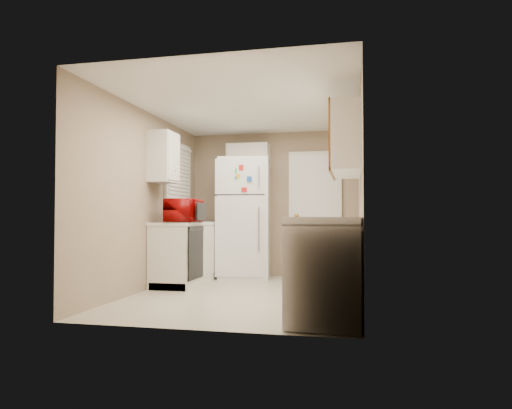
# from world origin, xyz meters

# --- Properties ---
(floor) EXTENTS (3.80, 3.80, 0.00)m
(floor) POSITION_xyz_m (0.00, 0.00, 0.00)
(floor) COLOR beige
(floor) RESTS_ON ground
(ceiling) EXTENTS (3.80, 3.80, 0.00)m
(ceiling) POSITION_xyz_m (0.00, 0.00, 2.40)
(ceiling) COLOR white
(ceiling) RESTS_ON floor
(wall_left) EXTENTS (3.80, 3.80, 0.00)m
(wall_left) POSITION_xyz_m (-1.40, 0.00, 1.20)
(wall_left) COLOR gray
(wall_left) RESTS_ON floor
(wall_right) EXTENTS (3.80, 3.80, 0.00)m
(wall_right) POSITION_xyz_m (1.40, 0.00, 1.20)
(wall_right) COLOR gray
(wall_right) RESTS_ON floor
(wall_back) EXTENTS (2.80, 2.80, 0.00)m
(wall_back) POSITION_xyz_m (0.00, 1.90, 1.20)
(wall_back) COLOR gray
(wall_back) RESTS_ON floor
(wall_front) EXTENTS (2.80, 2.80, 0.00)m
(wall_front) POSITION_xyz_m (0.00, -1.90, 1.20)
(wall_front) COLOR gray
(wall_front) RESTS_ON floor
(left_counter) EXTENTS (0.60, 1.80, 0.90)m
(left_counter) POSITION_xyz_m (-1.10, 0.90, 0.45)
(left_counter) COLOR silver
(left_counter) RESTS_ON floor
(dishwasher) EXTENTS (0.03, 0.58, 0.72)m
(dishwasher) POSITION_xyz_m (-0.81, 0.30, 0.49)
(dishwasher) COLOR black
(dishwasher) RESTS_ON floor
(sink) EXTENTS (0.54, 0.74, 0.16)m
(sink) POSITION_xyz_m (-1.10, 1.05, 0.86)
(sink) COLOR gray
(sink) RESTS_ON left_counter
(microwave) EXTENTS (0.60, 0.35, 0.39)m
(microwave) POSITION_xyz_m (-0.97, 0.28, 1.05)
(microwave) COLOR #8D0404
(microwave) RESTS_ON left_counter
(soap_bottle) EXTENTS (0.10, 0.11, 0.19)m
(soap_bottle) POSITION_xyz_m (-1.15, 1.47, 1.00)
(soap_bottle) COLOR white
(soap_bottle) RESTS_ON left_counter
(window_blinds) EXTENTS (0.10, 0.98, 1.08)m
(window_blinds) POSITION_xyz_m (-1.36, 1.05, 1.60)
(window_blinds) COLOR silver
(window_blinds) RESTS_ON wall_left
(upper_cabinet_left) EXTENTS (0.30, 0.45, 0.70)m
(upper_cabinet_left) POSITION_xyz_m (-1.25, 0.22, 1.80)
(upper_cabinet_left) COLOR silver
(upper_cabinet_left) RESTS_ON wall_left
(refrigerator) EXTENTS (0.89, 0.87, 1.93)m
(refrigerator) POSITION_xyz_m (-0.42, 1.58, 0.96)
(refrigerator) COLOR silver
(refrigerator) RESTS_ON floor
(cabinet_over_fridge) EXTENTS (0.70, 0.30, 0.40)m
(cabinet_over_fridge) POSITION_xyz_m (-0.40, 1.75, 2.00)
(cabinet_over_fridge) COLOR silver
(cabinet_over_fridge) RESTS_ON wall_back
(interior_door) EXTENTS (0.86, 0.06, 2.08)m
(interior_door) POSITION_xyz_m (0.70, 1.86, 1.02)
(interior_door) COLOR silver
(interior_door) RESTS_ON floor
(right_counter) EXTENTS (0.60, 2.00, 0.90)m
(right_counter) POSITION_xyz_m (1.10, -0.80, 0.45)
(right_counter) COLOR silver
(right_counter) RESTS_ON floor
(stove) EXTENTS (0.70, 0.85, 0.98)m
(stove) POSITION_xyz_m (1.07, -1.43, 0.49)
(stove) COLOR silver
(stove) RESTS_ON floor
(upper_cabinet_right) EXTENTS (0.30, 1.20, 0.70)m
(upper_cabinet_right) POSITION_xyz_m (1.25, -0.50, 1.80)
(upper_cabinet_right) COLOR silver
(upper_cabinet_right) RESTS_ON wall_right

